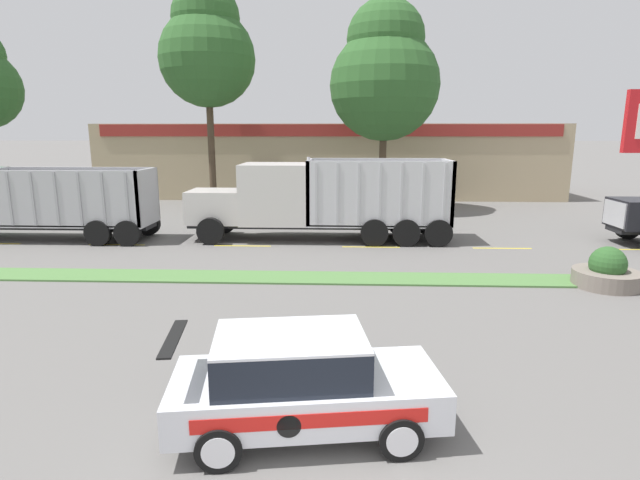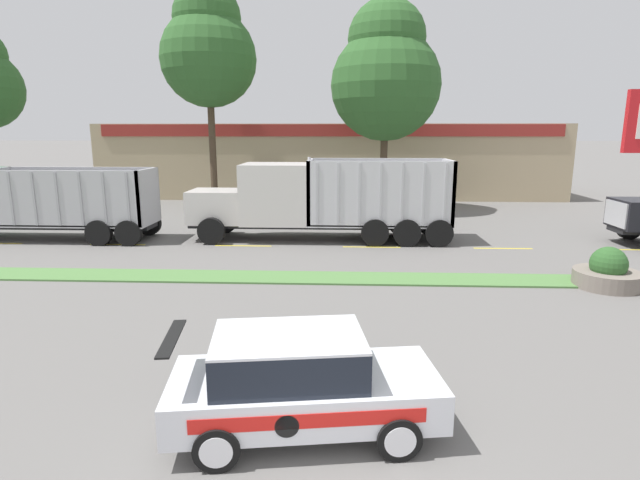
% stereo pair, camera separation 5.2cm
% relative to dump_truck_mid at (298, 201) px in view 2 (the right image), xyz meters
% --- Properties ---
extents(grass_verge, '(120.00, 1.39, 0.06)m').
position_rel_dump_truck_mid_xyz_m(grass_verge, '(1.98, -6.16, -1.68)').
color(grass_verge, '#517F42').
rests_on(grass_verge, ground_plane).
extents(centre_line_3, '(2.40, 0.14, 0.01)m').
position_rel_dump_truck_mid_xyz_m(centre_line_3, '(-7.59, -1.47, -1.71)').
color(centre_line_3, yellow).
rests_on(centre_line_3, ground_plane).
extents(centre_line_4, '(2.40, 0.14, 0.01)m').
position_rel_dump_truck_mid_xyz_m(centre_line_4, '(-2.19, -1.47, -1.71)').
color(centre_line_4, yellow).
rests_on(centre_line_4, ground_plane).
extents(centre_line_5, '(2.40, 0.14, 0.01)m').
position_rel_dump_truck_mid_xyz_m(centre_line_5, '(3.21, -1.47, -1.71)').
color(centre_line_5, yellow).
rests_on(centre_line_5, ground_plane).
extents(centre_line_6, '(2.40, 0.14, 0.01)m').
position_rel_dump_truck_mid_xyz_m(centre_line_6, '(8.61, -1.47, -1.71)').
color(centre_line_6, yellow).
rests_on(centre_line_6, ground_plane).
extents(centre_line_7, '(2.40, 0.14, 0.01)m').
position_rel_dump_truck_mid_xyz_m(centre_line_7, '(14.01, -1.47, -1.71)').
color(centre_line_7, yellow).
rests_on(centre_line_7, ground_plane).
extents(dump_truck_mid, '(11.44, 2.83, 3.68)m').
position_rel_dump_truck_mid_xyz_m(dump_truck_mid, '(0.00, 0.00, 0.00)').
color(dump_truck_mid, black).
rests_on(dump_truck_mid, ground_plane).
extents(rally_car, '(4.40, 2.34, 1.67)m').
position_rel_dump_truck_mid_xyz_m(rally_car, '(1.33, -14.64, -0.87)').
color(rally_car, silver).
rests_on(rally_car, ground_plane).
extents(stone_planter, '(1.96, 1.96, 1.26)m').
position_rel_dump_truck_mid_xyz_m(stone_planter, '(10.16, -6.61, -1.28)').
color(stone_planter, slate).
rests_on(stone_planter, ground_plane).
extents(store_building_backdrop, '(33.17, 12.10, 5.27)m').
position_rel_dump_truck_mid_xyz_m(store_building_backdrop, '(0.98, 18.88, 0.93)').
color(store_building_backdrop, tan).
rests_on(store_building_backdrop, ground_plane).
extents(tree_behind_centre, '(6.42, 6.42, 12.19)m').
position_rel_dump_truck_mid_xyz_m(tree_behind_centre, '(4.44, 8.74, 6.31)').
color(tree_behind_centre, '#473828').
rests_on(tree_behind_centre, ground_plane).
extents(tree_behind_right, '(5.80, 5.80, 13.41)m').
position_rel_dump_truck_mid_xyz_m(tree_behind_right, '(-6.20, 9.66, 7.91)').
color(tree_behind_right, '#473828').
rests_on(tree_behind_right, ground_plane).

